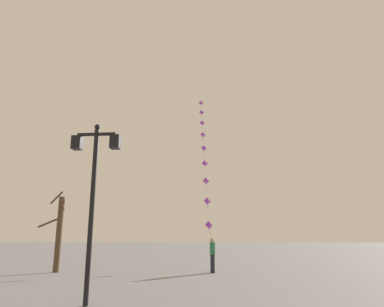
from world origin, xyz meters
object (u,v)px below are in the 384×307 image
(kite_train, at_px, (204,155))
(bare_tree, at_px, (59,232))
(kite_flyer, at_px, (212,254))
(twin_lantern_lamp_post, at_px, (94,176))

(kite_train, distance_m, bare_tree, 13.10)
(kite_train, bearing_deg, kite_flyer, -84.94)
(kite_train, relative_size, bare_tree, 3.74)
(twin_lantern_lamp_post, xyz_separation_m, bare_tree, (-4.82, 8.22, -1.49))
(twin_lantern_lamp_post, relative_size, kite_flyer, 2.95)
(kite_train, bearing_deg, twin_lantern_lamp_post, -97.87)
(twin_lantern_lamp_post, distance_m, bare_tree, 9.64)
(kite_flyer, xyz_separation_m, bare_tree, (-7.97, -0.45, 1.09))
(kite_train, distance_m, kite_flyer, 11.26)
(kite_train, bearing_deg, bare_tree, -128.50)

